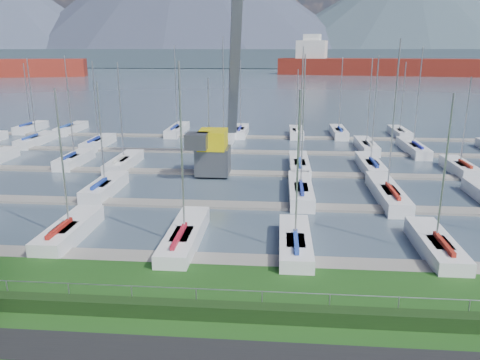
# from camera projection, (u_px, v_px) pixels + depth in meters

# --- Properties ---
(path) EXTENTS (160.00, 2.00, 0.04)m
(path) POSITION_uv_depth(u_px,v_px,m) (208.00, 354.00, 18.51)
(path) COLOR black
(path) RESTS_ON grass
(water) EXTENTS (800.00, 540.00, 0.20)m
(water) POSITION_uv_depth(u_px,v_px,m) (276.00, 71.00, 271.05)
(water) COLOR #455566
(hedge) EXTENTS (80.00, 0.70, 0.70)m
(hedge) POSITION_uv_depth(u_px,v_px,m) (217.00, 311.00, 20.92)
(hedge) COLOR black
(hedge) RESTS_ON grass
(fence) EXTENTS (80.00, 0.04, 0.04)m
(fence) POSITION_uv_depth(u_px,v_px,m) (218.00, 290.00, 21.07)
(fence) COLOR #95989D
(fence) RESTS_ON grass
(foothill) EXTENTS (900.00, 80.00, 12.00)m
(foothill) POSITION_uv_depth(u_px,v_px,m) (277.00, 58.00, 336.51)
(foothill) COLOR #3B4A56
(foothill) RESTS_ON water
(mountains) EXTENTS (1190.00, 360.00, 115.00)m
(mountains) POSITION_uv_depth(u_px,v_px,m) (287.00, 7.00, 396.60)
(mountains) COLOR #3C4958
(mountains) RESTS_ON water
(docks) EXTENTS (90.00, 41.60, 0.25)m
(docks) POSITION_uv_depth(u_px,v_px,m) (252.00, 173.00, 46.41)
(docks) COLOR gray
(docks) RESTS_ON water
(crane) EXTENTS (5.49, 13.21, 22.35)m
(crane) POSITION_uv_depth(u_px,v_px,m) (219.00, 117.00, 45.64)
(crane) COLOR slate
(crane) RESTS_ON water
(cargo_ship_mid) EXTENTS (104.15, 37.08, 21.50)m
(cargo_ship_mid) POSITION_uv_depth(u_px,v_px,m) (376.00, 67.00, 226.57)
(cargo_ship_mid) COLOR maroon
(cargo_ship_mid) RESTS_ON water
(sailboat_fleet) EXTENTS (74.29, 49.53, 13.70)m
(sailboat_fleet) POSITION_uv_depth(u_px,v_px,m) (251.00, 115.00, 46.74)
(sailboat_fleet) COLOR maroon
(sailboat_fleet) RESTS_ON water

